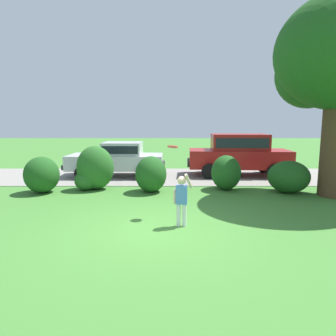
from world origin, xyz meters
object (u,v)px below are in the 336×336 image
object	(u,v)px
parked_sedan	(117,158)
parked_suv	(238,152)
child_thrower	(181,197)
frisbee	(172,147)

from	to	relation	value
parked_sedan	parked_suv	bearing A→B (deg)	2.07
child_thrower	frisbee	size ratio (longest dim) A/B	4.49
parked_sedan	frisbee	xyz separation A→B (m)	(2.38, -5.82, 0.98)
child_thrower	parked_suv	bearing A→B (deg)	66.94
parked_suv	child_thrower	world-z (taller)	parked_suv
frisbee	child_thrower	bearing A→B (deg)	-76.88
parked_sedan	child_thrower	xyz separation A→B (m)	(2.58, -6.67, -0.13)
parked_suv	child_thrower	size ratio (longest dim) A/B	3.73
parked_suv	frisbee	xyz separation A→B (m)	(-3.13, -6.02, 0.75)
child_thrower	frisbee	bearing A→B (deg)	103.12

